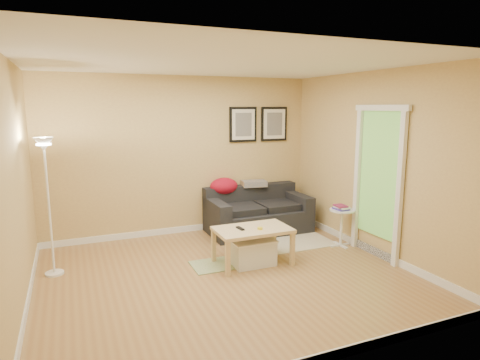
{
  "coord_description": "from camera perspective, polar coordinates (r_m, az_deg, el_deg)",
  "views": [
    {
      "loc": [
        -1.73,
        -4.57,
        2.11
      ],
      "look_at": [
        0.55,
        0.85,
        1.05
      ],
      "focal_mm": 30.67,
      "sensor_mm": 36.0,
      "label": 1
    }
  ],
  "objects": [
    {
      "name": "red_throw",
      "position": [
        6.98,
        -2.25,
        -0.85
      ],
      "size": [
        0.48,
        0.36,
        0.28
      ],
      "primitive_type": null,
      "color": "#B21035",
      "rests_on": "sofa"
    },
    {
      "name": "wall_left",
      "position": [
        4.67,
        -28.85,
        -1.04
      ],
      "size": [
        0.0,
        4.0,
        4.0
      ],
      "primitive_type": "plane",
      "rotation": [
        1.57,
        0.0,
        1.57
      ],
      "color": "tan",
      "rests_on": "ground"
    },
    {
      "name": "framed_print_left",
      "position": [
        7.13,
        0.42,
        7.73
      ],
      "size": [
        0.5,
        0.04,
        0.6
      ],
      "primitive_type": null,
      "color": "black",
      "rests_on": "wall_back"
    },
    {
      "name": "area_rug",
      "position": [
        6.57,
        7.13,
        -8.54
      ],
      "size": [
        1.25,
        0.85,
        0.01
      ],
      "primitive_type": "cube",
      "color": "beige",
      "rests_on": "ground"
    },
    {
      "name": "green_runner",
      "position": [
        5.65,
        -3.08,
        -11.64
      ],
      "size": [
        0.7,
        0.5,
        0.01
      ],
      "primitive_type": "cube",
      "color": "#668C4C",
      "rests_on": "ground"
    },
    {
      "name": "ceiling",
      "position": [
        4.91,
        -2.15,
        15.96
      ],
      "size": [
        4.5,
        4.5,
        0.0
      ],
      "primitive_type": "plane",
      "rotation": [
        3.14,
        0.0,
        0.0
      ],
      "color": "white",
      "rests_on": "wall_back"
    },
    {
      "name": "book_stack",
      "position": [
        6.37,
        13.87,
        -3.7
      ],
      "size": [
        0.23,
        0.27,
        0.07
      ],
      "primitive_type": null,
      "rotation": [
        0.0,
        0.0,
        0.33
      ],
      "color": "#3D3091",
      "rests_on": "side_table"
    },
    {
      "name": "sofa",
      "position": [
        6.97,
        2.57,
        -4.2
      ],
      "size": [
        1.7,
        0.9,
        0.75
      ],
      "primitive_type": null,
      "color": "black",
      "rests_on": "ground"
    },
    {
      "name": "floor",
      "position": [
        5.32,
        -1.96,
        -13.15
      ],
      "size": [
        4.5,
        4.5,
        0.0
      ],
      "primitive_type": "plane",
      "color": "#9F7744",
      "rests_on": "ground"
    },
    {
      "name": "wall_front",
      "position": [
        3.2,
        10.82,
        -4.6
      ],
      "size": [
        4.5,
        0.0,
        4.5
      ],
      "primitive_type": "plane",
      "rotation": [
        -1.57,
        0.0,
        0.0
      ],
      "color": "tan",
      "rests_on": "ground"
    },
    {
      "name": "framed_print_right",
      "position": [
        7.38,
        4.75,
        7.78
      ],
      "size": [
        0.5,
        0.04,
        0.6
      ],
      "primitive_type": null,
      "color": "black",
      "rests_on": "wall_back"
    },
    {
      "name": "baseboard_left",
      "position": [
        5.03,
        -27.48,
        -15.13
      ],
      "size": [
        0.02,
        4.0,
        0.1
      ],
      "primitive_type": "cube",
      "color": "white",
      "rests_on": "ground"
    },
    {
      "name": "storage_bin",
      "position": [
        5.61,
        1.71,
        -9.92
      ],
      "size": [
        0.58,
        0.42,
        0.36
      ],
      "primitive_type": null,
      "color": "white",
      "rests_on": "ground"
    },
    {
      "name": "doorway",
      "position": [
        6.01,
        18.52,
        -0.71
      ],
      "size": [
        0.12,
        1.01,
        2.13
      ],
      "primitive_type": null,
      "color": "white",
      "rests_on": "ground"
    },
    {
      "name": "remote_control",
      "position": [
        5.48,
        0.02,
        -6.74
      ],
      "size": [
        0.07,
        0.16,
        0.02
      ],
      "primitive_type": "cube",
      "rotation": [
        0.0,
        0.0,
        0.1
      ],
      "color": "black",
      "rests_on": "coffee_table"
    },
    {
      "name": "floor_lamp",
      "position": [
        5.61,
        -25.01,
        -3.95
      ],
      "size": [
        0.23,
        0.23,
        1.75
      ],
      "primitive_type": null,
      "color": "white",
      "rests_on": "ground"
    },
    {
      "name": "baseboard_back",
      "position": [
        7.09,
        -7.75,
        -6.78
      ],
      "size": [
        4.5,
        0.02,
        0.1
      ],
      "primitive_type": "cube",
      "color": "white",
      "rests_on": "ground"
    },
    {
      "name": "wall_right",
      "position": [
        6.11,
        18.1,
        2.1
      ],
      "size": [
        0.0,
        4.0,
        4.0
      ],
      "primitive_type": "plane",
      "rotation": [
        1.57,
        0.0,
        -1.57
      ],
      "color": "tan",
      "rests_on": "ground"
    },
    {
      "name": "tape_roll",
      "position": [
        5.47,
        2.8,
        -6.73
      ],
      "size": [
        0.07,
        0.07,
        0.03
      ],
      "primitive_type": "cylinder",
      "color": "yellow",
      "rests_on": "coffee_table"
    },
    {
      "name": "coffee_table",
      "position": [
        5.6,
        1.76,
        -9.16
      ],
      "size": [
        1.07,
        0.73,
        0.5
      ],
      "primitive_type": null,
      "rotation": [
        0.0,
        0.0,
        0.12
      ],
      "color": "#DDC187",
      "rests_on": "ground"
    },
    {
      "name": "side_table",
      "position": [
        6.46,
        13.91,
        -6.48
      ],
      "size": [
        0.38,
        0.38,
        0.58
      ],
      "primitive_type": null,
      "color": "white",
      "rests_on": "ground"
    },
    {
      "name": "wall_back",
      "position": [
        6.84,
        -8.02,
        3.32
      ],
      "size": [
        4.5,
        0.0,
        4.5
      ],
      "primitive_type": "plane",
      "rotation": [
        1.57,
        0.0,
        0.0
      ],
      "color": "tan",
      "rests_on": "ground"
    },
    {
      "name": "plaid_throw",
      "position": [
        7.17,
        1.94,
        -0.48
      ],
      "size": [
        0.45,
        0.32,
        0.1
      ],
      "primitive_type": null,
      "rotation": [
        0.0,
        0.0,
        -0.14
      ],
      "color": "tan",
      "rests_on": "sofa"
    },
    {
      "name": "baseboard_right",
      "position": [
        6.39,
        17.4,
        -9.07
      ],
      "size": [
        0.02,
        4.0,
        0.1
      ],
      "primitive_type": "cube",
      "color": "white",
      "rests_on": "ground"
    }
  ]
}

